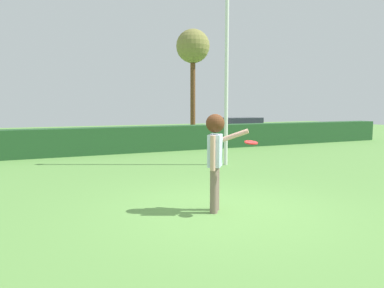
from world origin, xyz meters
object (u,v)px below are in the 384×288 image
lamppost (227,44)px  bare_elm_tree (193,49)px  frisbee (251,143)px  parked_car_white (241,127)px  person (216,150)px

lamppost → bare_elm_tree: 12.29m
bare_elm_tree → lamppost: bearing=-109.6°
frisbee → parked_car_white: bearing=58.4°
frisbee → bare_elm_tree: size_ratio=0.03×
person → lamppost: bearing=58.0°
parked_car_white → lamppost: bearing=-125.1°
frisbee → bare_elm_tree: 18.19m
parked_car_white → bare_elm_tree: size_ratio=0.62×
frisbee → parked_car_white: size_ratio=0.05×
frisbee → parked_car_white: frisbee is taller
person → parked_car_white: bearing=56.0°
person → parked_car_white: 15.20m
frisbee → lamppost: 6.10m
person → lamppost: lamppost is taller
frisbee → person: bearing=131.8°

